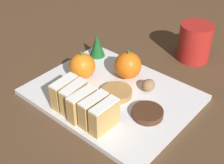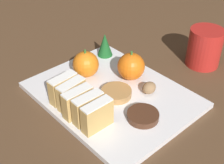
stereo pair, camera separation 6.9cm
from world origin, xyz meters
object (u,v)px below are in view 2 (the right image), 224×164
coffee_mug (205,47)px  chocolate_cookie (143,116)px  orange_far (84,65)px  walnut (149,88)px  orange_near (131,66)px

coffee_mug → chocolate_cookie: bearing=-169.9°
chocolate_cookie → coffee_mug: bearing=10.1°
orange_far → chocolate_cookie: bearing=-91.8°
orange_far → chocolate_cookie: size_ratio=1.08×
walnut → chocolate_cookie: 0.09m
orange_far → walnut: bearing=-66.2°
orange_far → walnut: orange_far is taller
coffee_mug → walnut: bearing=-179.7°
walnut → coffee_mug: size_ratio=0.28×
walnut → chocolate_cookie: bearing=-145.6°
walnut → coffee_mug: coffee_mug is taller
walnut → chocolate_cookie: size_ratio=0.51×
walnut → coffee_mug: bearing=0.3°
orange_near → coffee_mug: bearing=-18.8°
orange_near → orange_far: bearing=133.6°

